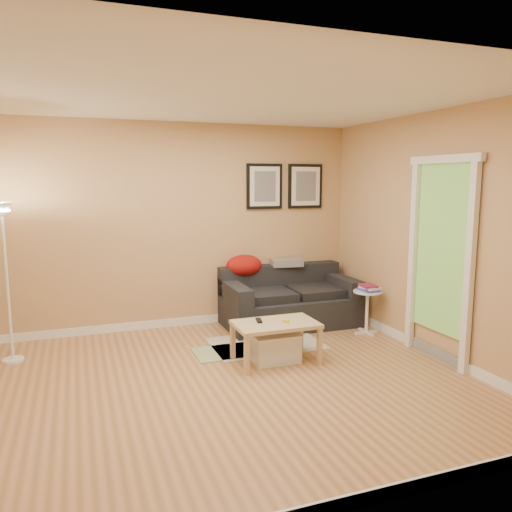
% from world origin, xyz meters
% --- Properties ---
extents(floor, '(4.50, 4.50, 0.00)m').
position_xyz_m(floor, '(0.00, 0.00, 0.00)').
color(floor, tan).
rests_on(floor, ground).
extents(ceiling, '(4.50, 4.50, 0.00)m').
position_xyz_m(ceiling, '(0.00, 0.00, 2.60)').
color(ceiling, white).
rests_on(ceiling, wall_back).
extents(wall_back, '(4.50, 0.00, 4.50)m').
position_xyz_m(wall_back, '(0.00, 2.00, 1.30)').
color(wall_back, tan).
rests_on(wall_back, ground).
extents(wall_front, '(4.50, 0.00, 4.50)m').
position_xyz_m(wall_front, '(0.00, -2.00, 1.30)').
color(wall_front, tan).
rests_on(wall_front, ground).
extents(wall_right, '(0.00, 4.00, 4.00)m').
position_xyz_m(wall_right, '(2.25, 0.00, 1.30)').
color(wall_right, tan).
rests_on(wall_right, ground).
extents(baseboard_back, '(4.50, 0.02, 0.10)m').
position_xyz_m(baseboard_back, '(0.00, 1.99, 0.05)').
color(baseboard_back, white).
rests_on(baseboard_back, ground).
extents(baseboard_front, '(4.50, 0.02, 0.10)m').
position_xyz_m(baseboard_front, '(0.00, -1.99, 0.05)').
color(baseboard_front, white).
rests_on(baseboard_front, ground).
extents(baseboard_right, '(0.02, 4.00, 0.10)m').
position_xyz_m(baseboard_right, '(2.24, 0.00, 0.05)').
color(baseboard_right, white).
rests_on(baseboard_right, ground).
extents(sofa, '(1.70, 0.90, 0.75)m').
position_xyz_m(sofa, '(1.27, 1.53, 0.38)').
color(sofa, black).
rests_on(sofa, ground).
extents(red_throw, '(0.48, 0.36, 0.28)m').
position_xyz_m(red_throw, '(0.75, 1.85, 0.77)').
color(red_throw, '#9B150E').
rests_on(red_throw, sofa).
extents(plaid_throw, '(0.45, 0.32, 0.10)m').
position_xyz_m(plaid_throw, '(1.35, 1.85, 0.78)').
color(plaid_throw, tan).
rests_on(plaid_throw, sofa).
extents(framed_print_left, '(0.50, 0.04, 0.60)m').
position_xyz_m(framed_print_left, '(1.08, 1.98, 1.80)').
color(framed_print_left, black).
rests_on(framed_print_left, wall_back).
extents(framed_print_right, '(0.50, 0.04, 0.60)m').
position_xyz_m(framed_print_right, '(1.68, 1.98, 1.80)').
color(framed_print_right, black).
rests_on(framed_print_right, wall_back).
extents(area_rug, '(1.25, 0.85, 0.01)m').
position_xyz_m(area_rug, '(0.69, 0.91, 0.01)').
color(area_rug, '#C2B79A').
rests_on(area_rug, ground).
extents(green_runner, '(0.70, 0.50, 0.01)m').
position_xyz_m(green_runner, '(0.18, 0.79, 0.01)').
color(green_runner, '#668C4C').
rests_on(green_runner, ground).
extents(coffee_table, '(0.94, 0.69, 0.43)m').
position_xyz_m(coffee_table, '(0.58, 0.34, 0.21)').
color(coffee_table, tan).
rests_on(coffee_table, ground).
extents(remote_control, '(0.08, 0.17, 0.02)m').
position_xyz_m(remote_control, '(0.43, 0.43, 0.44)').
color(remote_control, black).
rests_on(remote_control, coffee_table).
extents(tape_roll, '(0.07, 0.07, 0.03)m').
position_xyz_m(tape_roll, '(0.68, 0.31, 0.44)').
color(tape_roll, yellow).
rests_on(tape_roll, coffee_table).
extents(storage_bin, '(0.49, 0.36, 0.30)m').
position_xyz_m(storage_bin, '(0.59, 0.37, 0.15)').
color(storage_bin, white).
rests_on(storage_bin, ground).
extents(side_table, '(0.35, 0.35, 0.54)m').
position_xyz_m(side_table, '(2.02, 0.88, 0.27)').
color(side_table, white).
rests_on(side_table, ground).
extents(book_stack, '(0.26, 0.30, 0.08)m').
position_xyz_m(book_stack, '(2.04, 0.88, 0.58)').
color(book_stack, '#3939AB').
rests_on(book_stack, side_table).
extents(floor_lamp, '(0.22, 0.22, 1.67)m').
position_xyz_m(floor_lamp, '(-2.00, 1.31, 0.79)').
color(floor_lamp, white).
rests_on(floor_lamp, ground).
extents(doorway, '(0.12, 1.01, 2.13)m').
position_xyz_m(doorway, '(2.20, -0.15, 1.02)').
color(doorway, white).
rests_on(doorway, ground).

